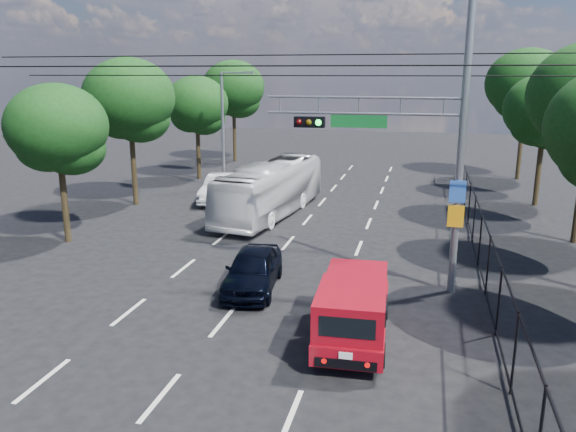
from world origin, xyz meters
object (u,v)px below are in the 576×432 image
(signal_mast, at_px, (422,131))
(navy_hatchback, at_px, (253,269))
(white_bus, at_px, (271,189))
(red_pickup, at_px, (354,307))
(white_van, at_px, (222,188))

(signal_mast, height_order, navy_hatchback, signal_mast)
(signal_mast, height_order, white_bus, signal_mast)
(signal_mast, xyz_separation_m, navy_hatchback, (-5.19, -1.30, -4.56))
(red_pickup, bearing_deg, signal_mast, 70.57)
(navy_hatchback, bearing_deg, signal_mast, 7.66)
(navy_hatchback, height_order, white_bus, white_bus)
(red_pickup, distance_m, white_van, 17.70)
(white_van, bearing_deg, red_pickup, -63.95)
(navy_hatchback, relative_size, white_bus, 0.42)
(signal_mast, bearing_deg, white_van, 134.76)
(white_bus, relative_size, white_van, 2.10)
(red_pickup, xyz_separation_m, white_van, (-9.31, 15.06, -0.19))
(signal_mast, xyz_separation_m, white_bus, (-7.28, 8.51, -3.91))
(white_bus, bearing_deg, white_van, 153.07)
(signal_mast, bearing_deg, red_pickup, -109.43)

